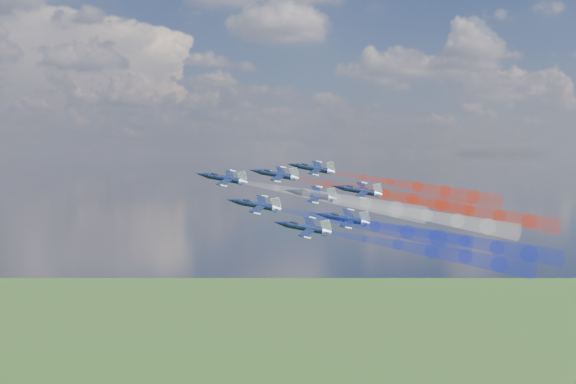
{
  "coord_description": "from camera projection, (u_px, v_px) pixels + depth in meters",
  "views": [
    {
      "loc": [
        -50.87,
        -149.83,
        179.05
      ],
      "look_at": [
        -20.96,
        14.45,
        169.93
      ],
      "focal_mm": 43.13,
      "sensor_mm": 36.0,
      "label": 1
    }
  ],
  "objects": [
    {
      "name": "jet_outer_left",
      "position": [
        305.0,
        228.0,
        150.62
      ],
      "size": [
        16.03,
        14.17,
        9.05
      ],
      "primitive_type": null,
      "rotation": [
        0.19,
        -0.33,
        1.25
      ],
      "color": "black"
    },
    {
      "name": "trail_rear_right",
      "position": [
        470.0,
        211.0,
        171.27
      ],
      "size": [
        43.26,
        16.81,
        13.16
      ],
      "primitive_type": null,
      "rotation": [
        0.19,
        -0.33,
        1.25
      ],
      "color": "red"
    },
    {
      "name": "jet_inner_right",
      "position": [
        276.0,
        175.0,
        176.03
      ],
      "size": [
        16.03,
        14.17,
        9.05
      ],
      "primitive_type": null,
      "rotation": [
        0.19,
        -0.33,
        1.25
      ],
      "color": "black"
    },
    {
      "name": "trail_inner_left",
      "position": [
        375.0,
        227.0,
        157.23
      ],
      "size": [
        43.26,
        16.81,
        13.16
      ],
      "primitive_type": null,
      "rotation": [
        0.19,
        -0.33,
        1.25
      ],
      "color": "#1829D1"
    },
    {
      "name": "trail_outer_left",
      "position": [
        432.0,
        251.0,
        148.59
      ],
      "size": [
        43.26,
        16.81,
        13.16
      ],
      "primitive_type": null,
      "rotation": [
        0.19,
        -0.33,
        1.25
      ],
      "color": "#1829D1"
    },
    {
      "name": "trail_lead",
      "position": [
        336.0,
        199.0,
        166.5
      ],
      "size": [
        43.26,
        16.81,
        13.16
      ],
      "primitive_type": null,
      "rotation": [
        0.19,
        -0.33,
        1.25
      ],
      "color": "white"
    },
    {
      "name": "trail_inner_right",
      "position": [
        384.0,
        194.0,
        174.0
      ],
      "size": [
        43.26,
        16.81,
        13.16
      ],
      "primitive_type": null,
      "rotation": [
        0.19,
        -0.33,
        1.25
      ],
      "color": "red"
    },
    {
      "name": "jet_center_third",
      "position": [
        313.0,
        195.0,
        167.12
      ],
      "size": [
        16.03,
        14.17,
        9.05
      ],
      "primitive_type": null,
      "rotation": [
        0.19,
        -0.33,
        1.25
      ],
      "color": "black"
    },
    {
      "name": "trail_outer_right",
      "position": [
        417.0,
        187.0,
        180.56
      ],
      "size": [
        43.26,
        16.81,
        13.16
      ],
      "primitive_type": null,
      "rotation": [
        0.19,
        -0.33,
        1.25
      ],
      "color": "red"
    },
    {
      "name": "jet_outer_right",
      "position": [
        313.0,
        168.0,
        182.58
      ],
      "size": [
        16.03,
        14.17,
        9.05
      ],
      "primitive_type": null,
      "rotation": [
        0.19,
        -0.33,
        1.25
      ],
      "color": "black"
    },
    {
      "name": "jet_inner_left",
      "position": [
        256.0,
        205.0,
        159.25
      ],
      "size": [
        16.03,
        14.17,
        9.05
      ],
      "primitive_type": null,
      "rotation": [
        0.19,
        -0.33,
        1.25
      ],
      "color": "black"
    },
    {
      "name": "trail_center_third",
      "position": [
        427.0,
        216.0,
        165.09
      ],
      "size": [
        43.26,
        16.81,
        13.16
      ],
      "primitive_type": null,
      "rotation": [
        0.19,
        -0.33,
        1.25
      ],
      "color": "white"
    },
    {
      "name": "jet_rear_right",
      "position": [
        359.0,
        191.0,
        173.29
      ],
      "size": [
        16.03,
        14.17,
        9.05
      ],
      "primitive_type": null,
      "rotation": [
        0.19,
        -0.33,
        1.25
      ],
      "color": "black"
    },
    {
      "name": "jet_rear_left",
      "position": [
        345.0,
        219.0,
        159.13
      ],
      "size": [
        16.03,
        14.17,
        9.05
      ],
      "primitive_type": null,
      "rotation": [
        0.19,
        -0.33,
        1.25
      ],
      "color": "black"
    },
    {
      "name": "trail_rear_left",
      "position": [
        465.0,
        241.0,
        157.1
      ],
      "size": [
        43.26,
        16.81,
        13.16
      ],
      "primitive_type": null,
      "rotation": [
        0.19,
        -0.33,
        1.25
      ],
      "color": "#1829D1"
    },
    {
      "name": "jet_lead",
      "position": [
        224.0,
        178.0,
        168.52
      ],
      "size": [
        16.03,
        14.17,
        9.05
      ],
      "primitive_type": null,
      "rotation": [
        0.19,
        -0.33,
        1.25
      ],
      "color": "black"
    }
  ]
}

